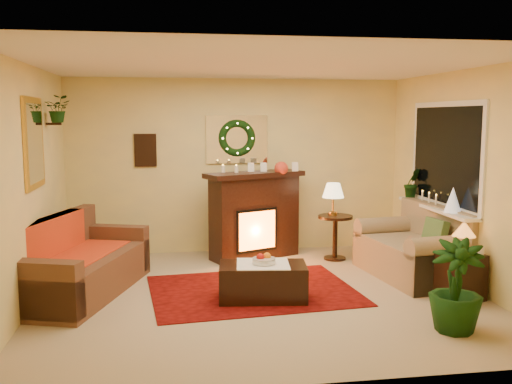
{
  "coord_description": "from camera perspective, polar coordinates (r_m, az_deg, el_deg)",
  "views": [
    {
      "loc": [
        -1.02,
        -6.27,
        2.03
      ],
      "look_at": [
        0.0,
        0.35,
        1.15
      ],
      "focal_mm": 40.0,
      "sensor_mm": 36.0,
      "label": 1
    }
  ],
  "objects": [
    {
      "name": "lamp_cream",
      "position": [
        8.19,
        7.72,
        -0.65
      ],
      "size": [
        0.31,
        0.31,
        0.48
      ],
      "primitive_type": "cone",
      "color": "beige",
      "rests_on": "side_table_round"
    },
    {
      "name": "coffee_table",
      "position": [
        6.44,
        0.69,
        -8.93
      ],
      "size": [
        1.02,
        0.65,
        0.41
      ],
      "primitive_type": "cube",
      "rotation": [
        0.0,
        0.0,
        -0.13
      ],
      "color": "#3B1C10",
      "rests_on": "floor"
    },
    {
      "name": "hanging_plant",
      "position": [
        7.44,
        -19.11,
        6.61
      ],
      "size": [
        0.33,
        0.28,
        0.36
      ],
      "primitive_type": "imported",
      "color": "#194719",
      "rests_on": "wall_left"
    },
    {
      "name": "wall_right",
      "position": [
        7.23,
        20.44,
        1.22
      ],
      "size": [
        4.5,
        4.5,
        0.0
      ],
      "primitive_type": "plane",
      "color": "#EFD88C",
      "rests_on": "ground"
    },
    {
      "name": "floor_palm",
      "position": [
        5.78,
        19.37,
        -8.82
      ],
      "size": [
        1.93,
        1.93,
        2.67
      ],
      "primitive_type": "imported",
      "rotation": [
        0.0,
        0.0,
        -0.37
      ],
      "color": "#205628",
      "rests_on": "floor"
    },
    {
      "name": "wall_back",
      "position": [
        8.61,
        -1.93,
        2.63
      ],
      "size": [
        5.0,
        5.0,
        0.0
      ],
      "primitive_type": "plane",
      "color": "#EFD88C",
      "rests_on": "ground"
    },
    {
      "name": "mantel_candle_b",
      "position": [
        8.09,
        -1.98,
        2.02
      ],
      "size": [
        0.06,
        0.06,
        0.17
      ],
      "primitive_type": "cylinder",
      "color": "beige",
      "rests_on": "fireplace"
    },
    {
      "name": "mantel_mirror",
      "position": [
        8.57,
        -1.93,
        5.28
      ],
      "size": [
        0.92,
        0.02,
        0.72
      ],
      "primitive_type": "cube",
      "color": "white",
      "rests_on": "wall_back"
    },
    {
      "name": "fireplace",
      "position": [
        8.26,
        -0.16,
        -2.83
      ],
      "size": [
        1.35,
        0.88,
        1.18
      ],
      "primitive_type": "cube",
      "rotation": [
        0.0,
        0.0,
        0.4
      ],
      "color": "black",
      "rests_on": "floor"
    },
    {
      "name": "red_throw",
      "position": [
        7.05,
        -17.51,
        -5.78
      ],
      "size": [
        0.81,
        1.32,
        0.02
      ],
      "primitive_type": "cube",
      "color": "red",
      "rests_on": "sofa"
    },
    {
      "name": "wall_front",
      "position": [
        4.21,
        5.42,
        -2.55
      ],
      "size": [
        5.0,
        5.0,
        0.0
      ],
      "primitive_type": "plane",
      "color": "#EFD88C",
      "rests_on": "ground"
    },
    {
      "name": "side_table_round",
      "position": [
        8.26,
        7.91,
        -4.49
      ],
      "size": [
        0.65,
        0.65,
        0.64
      ],
      "primitive_type": "cylinder",
      "rotation": [
        0.0,
        0.0,
        0.41
      ],
      "color": "black",
      "rests_on": "floor"
    },
    {
      "name": "ceiling",
      "position": [
        6.38,
        0.49,
        12.61
      ],
      "size": [
        5.0,
        5.0,
        0.0
      ],
      "primitive_type": "plane",
      "color": "white",
      "rests_on": "ground"
    },
    {
      "name": "wall_art",
      "position": [
        8.52,
        -11.0,
        4.12
      ],
      "size": [
        0.32,
        0.03,
        0.48
      ],
      "primitive_type": "cube",
      "color": "#381E11",
      "rests_on": "wall_back"
    },
    {
      "name": "sill_plant",
      "position": [
        8.35,
        15.36,
        0.72
      ],
      "size": [
        0.31,
        0.25,
        0.56
      ],
      "primitive_type": "imported",
      "color": "#173A11",
      "rests_on": "window_sill"
    },
    {
      "name": "fruit_bowl",
      "position": [
        6.37,
        0.8,
        -6.89
      ],
      "size": [
        0.26,
        0.26,
        0.06
      ],
      "primitive_type": "cylinder",
      "color": "silver",
      "rests_on": "coffee_table"
    },
    {
      "name": "poinsettia",
      "position": [
        8.18,
        2.54,
        2.36
      ],
      "size": [
        0.2,
        0.2,
        0.2
      ],
      "primitive_type": "sphere",
      "color": "red",
      "rests_on": "fireplace"
    },
    {
      "name": "lamp_tiffany",
      "position": [
        6.79,
        20.07,
        -3.89
      ],
      "size": [
        0.26,
        0.26,
        0.38
      ],
      "primitive_type": "cone",
      "color": "orange",
      "rests_on": "end_table_square"
    },
    {
      "name": "window_frame",
      "position": [
        7.69,
        18.43,
        3.52
      ],
      "size": [
        0.03,
        1.86,
        1.36
      ],
      "primitive_type": "cube",
      "color": "white",
      "rests_on": "wall_right"
    },
    {
      "name": "sofa",
      "position": [
        6.89,
        -17.12,
        -6.28
      ],
      "size": [
        1.5,
        2.24,
        0.89
      ],
      "primitive_type": "cube",
      "rotation": [
        0.0,
        0.0,
        -0.32
      ],
      "color": "brown",
      "rests_on": "floor"
    },
    {
      "name": "loveseat",
      "position": [
        7.55,
        15.41,
        -5.11
      ],
      "size": [
        1.1,
        1.67,
        0.91
      ],
      "primitive_type": "cube",
      "rotation": [
        0.0,
        0.0,
        0.13
      ],
      "color": "#9B8B67",
      "rests_on": "floor"
    },
    {
      "name": "area_rug",
      "position": [
        6.81,
        -0.31,
        -9.8
      ],
      "size": [
        2.51,
        1.98,
        0.01
      ],
      "primitive_type": "cube",
      "rotation": [
        0.0,
        0.0,
        0.09
      ],
      "color": "#4C0909",
      "rests_on": "floor"
    },
    {
      "name": "mantel_candle_a",
      "position": [
        8.12,
        -3.32,
        2.04
      ],
      "size": [
        0.06,
        0.06,
        0.18
      ],
      "primitive_type": "cylinder",
      "color": "beige",
      "rests_on": "fireplace"
    },
    {
      "name": "gold_mirror",
      "position": [
        6.74,
        -21.34,
        4.59
      ],
      "size": [
        0.03,
        0.84,
        1.0
      ],
      "primitive_type": "cube",
      "color": "gold",
      "rests_on": "wall_left"
    },
    {
      "name": "floor",
      "position": [
        6.67,
        0.47,
        -10.23
      ],
      "size": [
        5.0,
        5.0,
        0.0
      ],
      "primitive_type": "plane",
      "color": "beige",
      "rests_on": "ground"
    },
    {
      "name": "end_table_square",
      "position": [
        6.85,
        19.71,
        -7.85
      ],
      "size": [
        0.53,
        0.53,
        0.52
      ],
      "primitive_type": "cube",
      "rotation": [
        0.0,
        0.0,
        0.3
      ],
      "color": "black",
      "rests_on": "floor"
    },
    {
      "name": "mini_tree",
      "position": [
        7.27,
        19.09,
        -0.76
      ],
      "size": [
        0.21,
        0.21,
        0.31
      ],
      "primitive_type": "cone",
      "color": "white",
      "rests_on": "window_sill"
    },
    {
      "name": "window_glass",
      "position": [
        7.68,
        18.33,
        3.52
      ],
      "size": [
        0.02,
        1.7,
        1.22
      ],
      "primitive_type": "cube",
      "color": "black",
      "rests_on": "wall_right"
    },
    {
      "name": "window_sill",
      "position": [
        7.71,
        17.53,
        -1.52
      ],
      "size": [
        0.22,
        1.86,
        0.04
      ],
      "primitive_type": "cube",
      "color": "white",
      "rests_on": "wall_right"
    },
    {
      "name": "wreath",
      "position": [
        8.53,
        -1.9,
        5.4
      ],
      "size": [
        0.55,
        0.11,
        0.55
      ],
      "primitive_type": "torus",
      "rotation": [
        1.57,
        0.0,
        0.0
      ],
      "color": "#194719",
      "rests_on": "wall_back"
    },
    {
      "name": "wall_left",
      "position": [
        6.48,
        -21.89,
        0.47
      ],
      "size": [
        4.5,
        4.5,
        0.0
      ],
      "primitive_type": "plane",
      "color": "#EFD88C",
      "rests_on": "ground"
    }
  ]
}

